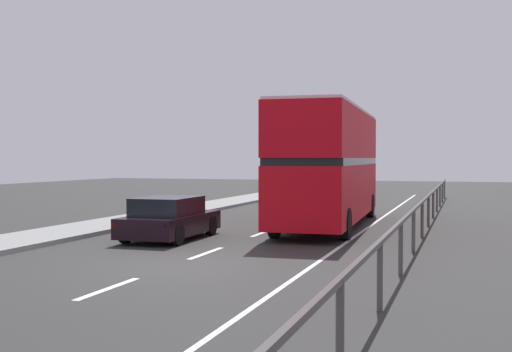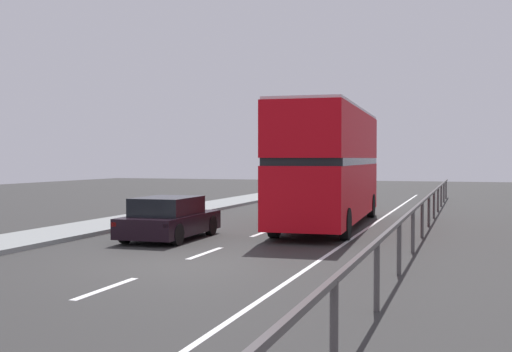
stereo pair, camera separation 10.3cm
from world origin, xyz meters
The scene contains 5 objects.
ground_plane centered at (0.00, 0.00, -0.05)m, with size 74.13×120.00×0.10m, color #2B2B2A.
lane_paint_markings centered at (1.99, 8.18, 0.00)m, with size 3.30×46.00×0.01m.
bridge_side_railing centered at (5.23, 9.00, 0.95)m, with size 0.10×42.00×1.18m.
double_decker_bus_red centered at (1.71, 9.65, 2.33)m, with size 2.98×11.14×4.36m.
hatchback_car_near centered at (-2.23, 4.26, 0.64)m, with size 1.93×4.10×1.33m.
Camera 1 is at (6.59, -13.93, 2.52)m, focal length 45.24 mm.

